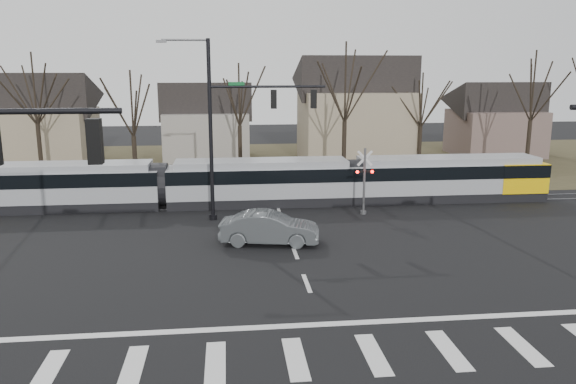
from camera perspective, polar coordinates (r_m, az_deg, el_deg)
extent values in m
plane|color=black|center=(21.35, 2.69, -11.22)|extent=(140.00, 140.00, 0.00)
cube|color=#38331E|center=(52.13, -2.77, 2.89)|extent=(140.00, 28.00, 0.01)
cube|color=silver|center=(18.32, -23.23, -16.47)|extent=(0.60, 2.60, 0.01)
cube|color=silver|center=(17.77, -15.49, -16.80)|extent=(0.60, 2.60, 0.01)
cube|color=silver|center=(17.54, -7.38, -16.83)|extent=(0.60, 2.60, 0.01)
cube|color=silver|center=(17.64, 0.77, -16.55)|extent=(0.60, 2.60, 0.01)
cube|color=silver|center=(18.06, 8.66, -15.97)|extent=(0.60, 2.60, 0.01)
cube|color=silver|center=(18.78, 16.01, -15.16)|extent=(0.60, 2.60, 0.01)
cube|color=silver|center=(19.76, 22.67, -14.22)|extent=(0.60, 2.60, 0.01)
cube|color=silver|center=(19.74, 3.52, -13.27)|extent=(28.00, 0.35, 0.01)
cube|color=silver|center=(23.18, 1.92, -9.25)|extent=(0.18, 2.00, 0.01)
cube|color=silver|center=(26.90, 0.70, -6.14)|extent=(0.18, 2.00, 0.01)
cube|color=silver|center=(30.70, -0.20, -3.79)|extent=(0.18, 2.00, 0.01)
cube|color=silver|center=(34.54, -0.91, -1.96)|extent=(0.18, 2.00, 0.01)
cube|color=silver|center=(38.42, -1.47, -0.50)|extent=(0.18, 2.00, 0.01)
cube|color=silver|center=(42.31, -1.92, 0.70)|extent=(0.18, 2.00, 0.01)
cube|color=silver|center=(46.23, -2.30, 1.69)|extent=(0.18, 2.00, 0.01)
cube|color=silver|center=(50.16, -2.63, 2.52)|extent=(0.18, 2.00, 0.01)
cube|color=#59595E|center=(35.60, -1.07, -1.49)|extent=(90.00, 0.12, 0.06)
cube|color=#59595E|center=(36.95, -1.27, -0.97)|extent=(90.00, 0.12, 0.06)
cube|color=gray|center=(37.58, -22.68, 0.50)|extent=(12.87, 2.77, 2.89)
cube|color=black|center=(37.48, -22.75, 1.37)|extent=(12.89, 2.81, 0.84)
cube|color=gray|center=(36.10, -2.70, 0.99)|extent=(11.88, 2.77, 2.89)
cube|color=black|center=(35.99, -2.71, 1.91)|extent=(11.90, 2.81, 0.84)
cube|color=gray|center=(38.86, 15.83, 1.35)|extent=(12.87, 2.77, 2.89)
cube|color=black|center=(38.76, 15.88, 2.20)|extent=(12.89, 2.81, 0.84)
cube|color=yellow|center=(40.91, 22.15, 1.56)|extent=(3.17, 2.83, 1.93)
imported|color=#4A4E51|center=(28.00, -1.89, -3.68)|extent=(3.36, 5.49, 1.62)
cube|color=black|center=(13.77, -19.03, 4.88)|extent=(0.32, 0.32, 1.05)
sphere|color=#FF0C07|center=(13.73, -19.13, 6.25)|extent=(0.22, 0.22, 0.22)
cylinder|color=black|center=(32.03, -7.87, 6.07)|extent=(0.22, 0.22, 10.20)
cylinder|color=black|center=(32.92, -7.61, -2.53)|extent=(0.44, 0.44, 0.30)
cylinder|color=black|center=(31.93, -2.06, 10.65)|extent=(6.50, 0.14, 0.14)
cube|color=#0C5926|center=(31.85, -5.26, 10.87)|extent=(0.90, 0.03, 0.22)
cube|color=black|center=(31.99, -1.46, 9.40)|extent=(0.32, 0.32, 1.05)
sphere|color=#FF0C07|center=(31.97, -1.47, 9.99)|extent=(0.22, 0.22, 0.22)
cube|color=black|center=(32.26, 2.62, 9.42)|extent=(0.32, 0.32, 1.05)
sphere|color=#FF0C07|center=(32.24, 2.63, 10.00)|extent=(0.22, 0.22, 0.22)
cube|color=#59595B|center=(32.05, -12.76, 14.70)|extent=(0.55, 0.22, 0.14)
cylinder|color=#59595B|center=(33.78, 7.75, 1.07)|extent=(0.14, 0.14, 4.00)
cylinder|color=#59595B|center=(34.19, 7.66, -2.06)|extent=(0.36, 0.36, 0.20)
cube|color=silver|center=(33.53, 7.82, 3.41)|extent=(0.95, 0.04, 0.95)
cube|color=silver|center=(33.53, 7.82, 3.41)|extent=(0.95, 0.04, 0.95)
cube|color=black|center=(33.66, 7.78, 2.07)|extent=(1.00, 0.10, 0.12)
sphere|color=#FF0C07|center=(33.48, 7.07, 2.03)|extent=(0.18, 0.18, 0.18)
sphere|color=#FF0C07|center=(33.70, 8.56, 2.06)|extent=(0.18, 0.18, 0.18)
cube|color=gray|center=(56.26, -23.80, 5.13)|extent=(9.00, 8.00, 5.00)
cube|color=gray|center=(55.72, -8.21, 5.72)|extent=(8.00, 7.00, 4.50)
cube|color=gray|center=(53.97, 6.77, 6.62)|extent=(10.00, 8.00, 6.50)
cube|color=brown|center=(61.04, 20.24, 5.66)|extent=(8.00, 7.00, 4.50)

